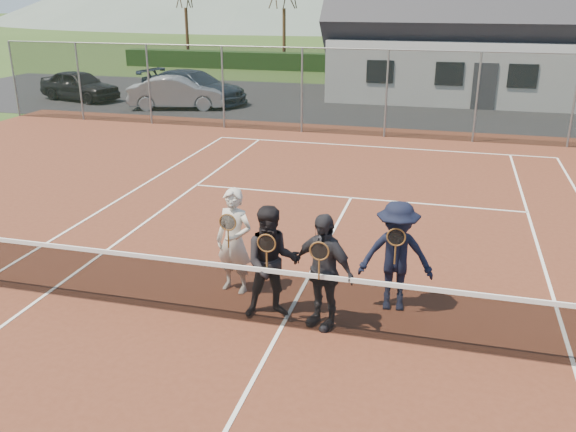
% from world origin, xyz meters
% --- Properties ---
extents(ground, '(220.00, 220.00, 0.00)m').
position_xyz_m(ground, '(0.00, 20.00, 0.00)').
color(ground, '#2C4518').
rests_on(ground, ground).
extents(court_surface, '(30.00, 30.00, 0.02)m').
position_xyz_m(court_surface, '(0.00, 0.00, 0.01)').
color(court_surface, '#562819').
rests_on(court_surface, ground).
extents(tarmac_carpark, '(40.00, 12.00, 0.01)m').
position_xyz_m(tarmac_carpark, '(-4.00, 20.00, 0.01)').
color(tarmac_carpark, black).
rests_on(tarmac_carpark, ground).
extents(hedge_row, '(40.00, 1.20, 1.10)m').
position_xyz_m(hedge_row, '(0.00, 32.00, 0.55)').
color(hedge_row, black).
rests_on(hedge_row, ground).
extents(car_a, '(4.40, 2.71, 1.40)m').
position_xyz_m(car_a, '(-14.84, 17.74, 0.70)').
color(car_a, black).
rests_on(car_a, ground).
extents(car_b, '(4.42, 2.49, 1.38)m').
position_xyz_m(car_b, '(-9.40, 16.84, 0.69)').
color(car_b, '#94979C').
rests_on(car_b, ground).
extents(car_c, '(5.45, 3.07, 1.49)m').
position_xyz_m(car_c, '(-9.26, 18.27, 0.75)').
color(car_c, '#192333').
rests_on(car_c, ground).
extents(court_markings, '(11.03, 23.83, 0.01)m').
position_xyz_m(court_markings, '(0.00, 0.00, 0.02)').
color(court_markings, white).
rests_on(court_markings, court_surface).
extents(tennis_net, '(11.68, 0.08, 1.10)m').
position_xyz_m(tennis_net, '(0.00, 0.00, 0.54)').
color(tennis_net, slate).
rests_on(tennis_net, ground).
extents(perimeter_fence, '(30.07, 0.07, 3.02)m').
position_xyz_m(perimeter_fence, '(0.00, 13.50, 1.52)').
color(perimeter_fence, slate).
rests_on(perimeter_fence, ground).
extents(clubhouse, '(15.60, 8.20, 7.70)m').
position_xyz_m(clubhouse, '(4.00, 24.00, 3.99)').
color(clubhouse, silver).
rests_on(clubhouse, ground).
extents(player_a, '(0.73, 0.56, 1.80)m').
position_xyz_m(player_a, '(-1.09, 0.97, 0.92)').
color(player_a, beige).
rests_on(player_a, court_surface).
extents(player_b, '(1.06, 0.95, 1.80)m').
position_xyz_m(player_b, '(-0.24, 0.31, 0.92)').
color(player_b, black).
rests_on(player_b, court_surface).
extents(player_c, '(1.14, 0.83, 1.80)m').
position_xyz_m(player_c, '(0.57, 0.22, 0.92)').
color(player_c, '#26252B').
rests_on(player_c, court_surface).
extents(player_d, '(1.23, 0.78, 1.80)m').
position_xyz_m(player_d, '(1.57, 1.03, 0.92)').
color(player_d, black).
rests_on(player_d, court_surface).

